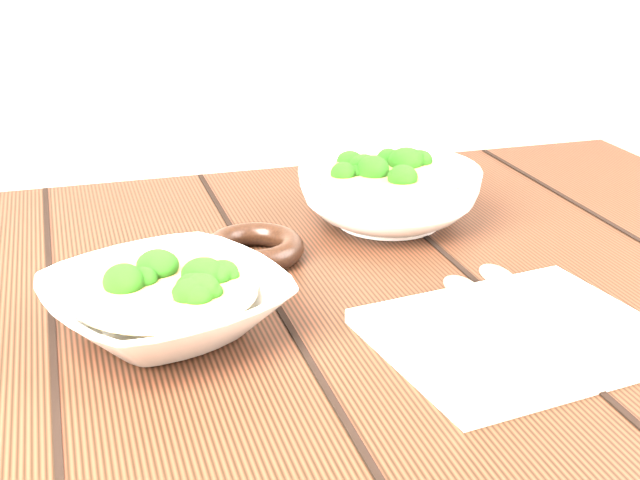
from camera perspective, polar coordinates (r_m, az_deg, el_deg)
table at (r=0.91m, az=-1.74°, el=-10.29°), size 1.20×0.80×0.75m
soup_bowl_front at (r=0.78m, az=-9.83°, el=-3.97°), size 0.26×0.26×0.06m
soup_bowl_back at (r=1.02m, az=4.44°, el=2.99°), size 0.27×0.27×0.08m
trivet at (r=0.92m, az=-4.24°, el=-0.50°), size 0.10×0.10×0.03m
napkin at (r=0.78m, az=12.54°, el=-6.00°), size 0.26×0.22×0.01m
spoon_left at (r=0.80m, az=10.17°, el=-4.07°), size 0.03×0.19×0.01m
spoon_right at (r=0.83m, az=12.31°, el=-3.25°), size 0.03×0.19×0.01m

